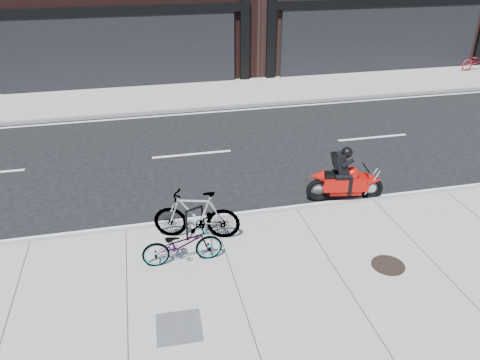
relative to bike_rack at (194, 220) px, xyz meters
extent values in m
plane|color=black|center=(0.53, 2.60, -0.56)|extent=(120.00, 120.00, 0.00)
cube|color=gray|center=(0.53, -2.40, -0.50)|extent=(60.00, 6.00, 0.13)
cube|color=gray|center=(0.53, 10.35, -0.50)|extent=(60.00, 3.50, 0.13)
cylinder|color=black|center=(-0.18, -0.08, -0.08)|extent=(0.05, 0.05, 0.71)
cylinder|color=black|center=(0.18, 0.08, -0.08)|extent=(0.05, 0.05, 0.71)
cylinder|color=black|center=(0.00, 0.00, 0.28)|extent=(0.38, 0.20, 0.05)
imported|color=gray|center=(-0.35, -0.80, -0.02)|extent=(1.60, 0.57, 0.83)
imported|color=gray|center=(0.05, 0.00, 0.12)|extent=(1.92, 1.01, 1.11)
torus|color=black|center=(4.56, 0.89, -0.26)|extent=(0.63, 0.23, 0.62)
torus|color=black|center=(3.25, 1.11, -0.26)|extent=(0.63, 0.23, 0.62)
cube|color=#9F0C07|center=(3.89, 1.00, -0.08)|extent=(1.17, 0.54, 0.36)
cone|color=#9F0C07|center=(4.60, 0.88, -0.02)|extent=(0.48, 0.48, 0.41)
sphere|color=#9F0C07|center=(4.03, 0.98, 0.17)|extent=(0.37, 0.37, 0.37)
cube|color=black|center=(3.62, 1.05, 0.15)|extent=(0.55, 0.34, 0.11)
cylinder|color=silver|center=(3.41, 1.25, -0.28)|extent=(0.52, 0.17, 0.08)
cube|color=black|center=(3.75, 1.03, 0.47)|extent=(0.42, 0.39, 0.55)
cube|color=black|center=(3.60, 1.05, 0.54)|extent=(0.26, 0.31, 0.38)
sphere|color=black|center=(3.86, 1.01, 0.75)|extent=(0.27, 0.27, 0.27)
imported|color=maroon|center=(15.24, 11.09, 0.01)|extent=(1.69, 0.65, 0.88)
cylinder|color=black|center=(3.59, -1.83, -0.42)|extent=(0.77, 0.77, 0.02)
cube|color=#565558|center=(-0.64, -2.56, -0.42)|extent=(0.78, 0.78, 0.02)
camera|label=1|loc=(-0.92, -8.41, 5.37)|focal=35.00mm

